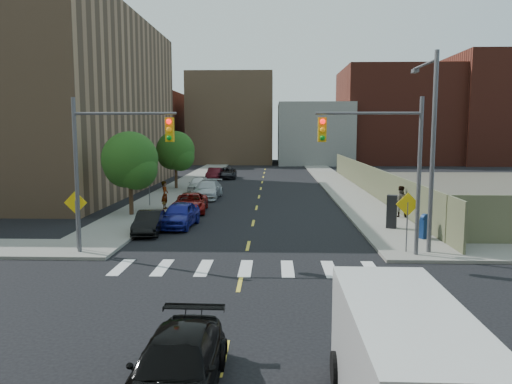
# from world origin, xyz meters

# --- Properties ---
(ground) EXTENTS (160.00, 160.00, 0.00)m
(ground) POSITION_xyz_m (0.00, 0.00, 0.00)
(ground) COLOR black
(ground) RESTS_ON ground
(sidewalk_nw) EXTENTS (3.50, 73.00, 0.15)m
(sidewalk_nw) POSITION_xyz_m (-7.75, 41.50, 0.07)
(sidewalk_nw) COLOR gray
(sidewalk_nw) RESTS_ON ground
(sidewalk_ne) EXTENTS (3.50, 73.00, 0.15)m
(sidewalk_ne) POSITION_xyz_m (7.75, 41.50, 0.07)
(sidewalk_ne) COLOR gray
(sidewalk_ne) RESTS_ON ground
(fence_north) EXTENTS (0.12, 44.00, 2.50)m
(fence_north) POSITION_xyz_m (9.60, 28.00, 1.25)
(fence_north) COLOR #6D714F
(fence_north) RESTS_ON ground
(building_nw) EXTENTS (22.00, 30.00, 16.00)m
(building_nw) POSITION_xyz_m (-22.00, 30.00, 8.00)
(building_nw) COLOR #8C6B4C
(building_nw) RESTS_ON ground
(bg_bldg_west) EXTENTS (14.00, 18.00, 12.00)m
(bg_bldg_west) POSITION_xyz_m (-22.00, 70.00, 6.00)
(bg_bldg_west) COLOR #592319
(bg_bldg_west) RESTS_ON ground
(bg_bldg_midwest) EXTENTS (14.00, 16.00, 15.00)m
(bg_bldg_midwest) POSITION_xyz_m (-6.00, 72.00, 7.50)
(bg_bldg_midwest) COLOR #8C6B4C
(bg_bldg_midwest) RESTS_ON ground
(bg_bldg_center) EXTENTS (12.00, 16.00, 10.00)m
(bg_bldg_center) POSITION_xyz_m (8.00, 70.00, 5.00)
(bg_bldg_center) COLOR gray
(bg_bldg_center) RESTS_ON ground
(bg_bldg_east) EXTENTS (18.00, 18.00, 16.00)m
(bg_bldg_east) POSITION_xyz_m (22.00, 72.00, 8.00)
(bg_bldg_east) COLOR #592319
(bg_bldg_east) RESTS_ON ground
(bg_bldg_fareast) EXTENTS (14.00, 16.00, 18.00)m
(bg_bldg_fareast) POSITION_xyz_m (38.00, 70.00, 9.00)
(bg_bldg_fareast) COLOR #592319
(bg_bldg_fareast) RESTS_ON ground
(signal_nw) EXTENTS (4.59, 0.30, 7.00)m
(signal_nw) POSITION_xyz_m (-5.98, 6.00, 4.53)
(signal_nw) COLOR #59595E
(signal_nw) RESTS_ON ground
(signal_ne) EXTENTS (4.59, 0.30, 7.00)m
(signal_ne) POSITION_xyz_m (5.98, 6.00, 4.53)
(signal_ne) COLOR #59595E
(signal_ne) RESTS_ON ground
(streetlight_ne) EXTENTS (0.25, 3.70, 9.00)m
(streetlight_ne) POSITION_xyz_m (8.20, 6.90, 5.22)
(streetlight_ne) COLOR #59595E
(streetlight_ne) RESTS_ON ground
(warn_sign_nw) EXTENTS (1.06, 0.06, 2.83)m
(warn_sign_nw) POSITION_xyz_m (-7.80, 6.50, 1.99)
(warn_sign_nw) COLOR #59595E
(warn_sign_nw) RESTS_ON ground
(warn_sign_ne) EXTENTS (1.06, 0.06, 2.83)m
(warn_sign_ne) POSITION_xyz_m (7.20, 6.50, 1.99)
(warn_sign_ne) COLOR #59595E
(warn_sign_ne) RESTS_ON ground
(warn_sign_midwest) EXTENTS (1.06, 0.06, 2.83)m
(warn_sign_midwest) POSITION_xyz_m (-7.80, 20.00, 1.99)
(warn_sign_midwest) COLOR #59595E
(warn_sign_midwest) RESTS_ON ground
(tree_west_near) EXTENTS (3.66, 3.64, 5.52)m
(tree_west_near) POSITION_xyz_m (-8.00, 16.05, 3.48)
(tree_west_near) COLOR #332114
(tree_west_near) RESTS_ON ground
(tree_west_far) EXTENTS (3.66, 3.64, 5.52)m
(tree_west_far) POSITION_xyz_m (-8.00, 31.05, 3.48)
(tree_west_far) COLOR #332114
(tree_west_far) RESTS_ON ground
(parked_car_blue) EXTENTS (2.07, 4.39, 1.45)m
(parked_car_blue) POSITION_xyz_m (-4.21, 12.62, 0.72)
(parked_car_blue) COLOR navy
(parked_car_blue) RESTS_ON ground
(parked_car_black) EXTENTS (1.54, 3.80, 1.23)m
(parked_car_black) POSITION_xyz_m (-5.50, 10.71, 0.61)
(parked_car_black) COLOR black
(parked_car_black) RESTS_ON ground
(parked_car_red) EXTENTS (2.49, 4.84, 1.31)m
(parked_car_red) POSITION_xyz_m (-4.45, 17.84, 0.65)
(parked_car_red) COLOR maroon
(parked_car_red) RESTS_ON ground
(parked_car_silver) EXTENTS (2.27, 5.14, 1.47)m
(parked_car_silver) POSITION_xyz_m (-4.20, 24.78, 0.73)
(parked_car_silver) COLOR #B3B7BB
(parked_car_silver) RESTS_ON ground
(parked_car_white) EXTENTS (1.81, 4.32, 1.46)m
(parked_car_white) POSITION_xyz_m (-5.50, 28.84, 0.73)
(parked_car_white) COLOR white
(parked_car_white) RESTS_ON ground
(parked_car_maroon) EXTENTS (1.63, 4.12, 1.33)m
(parked_car_maroon) POSITION_xyz_m (-5.50, 40.72, 0.67)
(parked_car_maroon) COLOR #460E16
(parked_car_maroon) RESTS_ON ground
(parked_car_grey) EXTENTS (2.32, 4.70, 1.28)m
(parked_car_grey) POSITION_xyz_m (-4.20, 42.07, 0.64)
(parked_car_grey) COLOR black
(parked_car_grey) RESTS_ON ground
(black_sedan) EXTENTS (1.93, 4.52, 1.30)m
(black_sedan) POSITION_xyz_m (-0.80, -5.86, 0.65)
(black_sedan) COLOR black
(black_sedan) RESTS_ON ground
(cargo_van) EXTENTS (2.29, 5.38, 2.46)m
(cargo_van) POSITION_xyz_m (3.62, -6.84, 1.29)
(cargo_van) COLOR silver
(cargo_van) RESTS_ON ground
(mailbox) EXTENTS (0.63, 0.56, 1.26)m
(mailbox) POSITION_xyz_m (8.87, 9.33, 0.76)
(mailbox) COLOR navy
(mailbox) RESTS_ON sidewalk_ne
(payphone) EXTENTS (0.66, 0.60, 1.85)m
(payphone) POSITION_xyz_m (7.82, 12.02, 1.07)
(payphone) COLOR black
(payphone) RESTS_ON sidewalk_ne
(pedestrian_west) EXTENTS (0.47, 0.71, 1.95)m
(pedestrian_west) POSITION_xyz_m (-6.30, 18.34, 1.12)
(pedestrian_west) COLOR gray
(pedestrian_west) RESTS_ON sidewalk_nw
(pedestrian_east) EXTENTS (1.08, 0.91, 1.96)m
(pedestrian_east) POSITION_xyz_m (9.20, 15.68, 1.13)
(pedestrian_east) COLOR gray
(pedestrian_east) RESTS_ON sidewalk_ne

